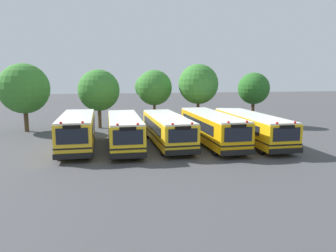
# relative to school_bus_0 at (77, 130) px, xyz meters

# --- Properties ---
(ground_plane) EXTENTS (160.00, 160.00, 0.00)m
(ground_plane) POSITION_rel_school_bus_0_xyz_m (7.21, -0.03, -1.46)
(ground_plane) COLOR #424244
(school_bus_0) EXTENTS (2.63, 9.29, 2.79)m
(school_bus_0) POSITION_rel_school_bus_0_xyz_m (0.00, 0.00, 0.00)
(school_bus_0) COLOR yellow
(school_bus_0) RESTS_ON ground_plane
(school_bus_1) EXTENTS (2.50, 9.83, 2.65)m
(school_bus_1) POSITION_rel_school_bus_0_xyz_m (3.63, -0.29, -0.07)
(school_bus_1) COLOR yellow
(school_bus_1) RESTS_ON ground_plane
(school_bus_2) EXTENTS (2.79, 10.38, 2.56)m
(school_bus_2) POSITION_rel_school_bus_0_xyz_m (7.19, 0.18, -0.12)
(school_bus_2) COLOR yellow
(school_bus_2) RESTS_ON ground_plane
(school_bus_3) EXTENTS (2.64, 11.14, 2.69)m
(school_bus_3) POSITION_rel_school_bus_0_xyz_m (10.91, -0.19, -0.05)
(school_bus_3) COLOR #EAA80C
(school_bus_3) RESTS_ON ground_plane
(school_bus_4) EXTENTS (2.56, 11.49, 2.57)m
(school_bus_4) POSITION_rel_school_bus_0_xyz_m (14.46, -0.21, -0.11)
(school_bus_4) COLOR yellow
(school_bus_4) RESTS_ON ground_plane
(tree_0) EXTENTS (5.07, 5.07, 6.95)m
(tree_0) POSITION_rel_school_bus_0_xyz_m (-5.78, 9.09, 3.01)
(tree_0) COLOR #4C3823
(tree_0) RESTS_ON ground_plane
(tree_1) EXTENTS (4.48, 4.48, 6.38)m
(tree_1) POSITION_rel_school_bus_0_xyz_m (1.41, 9.90, 2.62)
(tree_1) COLOR #4C3823
(tree_1) RESTS_ON ground_plane
(tree_2) EXTENTS (4.18, 4.00, 6.36)m
(tree_2) POSITION_rel_school_bus_0_xyz_m (7.51, 10.64, 2.90)
(tree_2) COLOR #4C3823
(tree_2) RESTS_ON ground_plane
(tree_3) EXTENTS (4.40, 4.40, 6.98)m
(tree_3) POSITION_rel_school_bus_0_xyz_m (12.47, 8.78, 3.24)
(tree_3) COLOR #4C3823
(tree_3) RESTS_ON ground_plane
(tree_4) EXTENTS (3.59, 3.59, 6.06)m
(tree_4) POSITION_rel_school_bus_0_xyz_m (18.74, 8.53, 2.82)
(tree_4) COLOR #4C3823
(tree_4) RESTS_ON ground_plane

